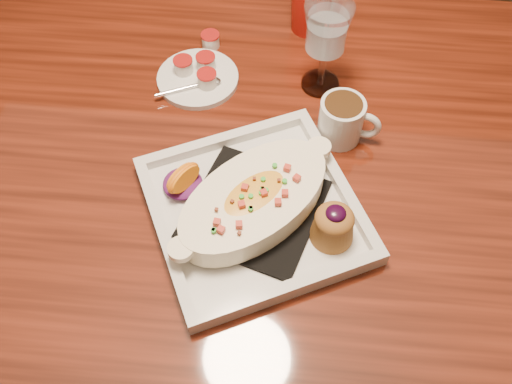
# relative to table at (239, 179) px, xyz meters

# --- Properties ---
(floor) EXTENTS (7.00, 7.00, 0.00)m
(floor) POSITION_rel_table_xyz_m (0.00, 0.00, -0.65)
(floor) COLOR #301E10
(floor) RESTS_ON ground
(table) EXTENTS (1.50, 0.90, 0.75)m
(table) POSITION_rel_table_xyz_m (0.00, 0.00, 0.00)
(table) COLOR maroon
(table) RESTS_ON floor
(chair_far) EXTENTS (0.42, 0.42, 0.93)m
(chair_far) POSITION_rel_table_xyz_m (-0.00, 0.63, -0.15)
(chair_far) COLOR black
(chair_far) RESTS_ON floor
(plate) EXTENTS (0.42, 0.42, 0.08)m
(plate) POSITION_rel_table_xyz_m (0.05, -0.14, 0.13)
(plate) COLOR silver
(plate) RESTS_ON table
(coffee_mug) EXTENTS (0.11, 0.08, 0.08)m
(coffee_mug) POSITION_rel_table_xyz_m (0.18, 0.04, 0.14)
(coffee_mug) COLOR silver
(coffee_mug) RESTS_ON table
(goblet) EXTENTS (0.09, 0.09, 0.18)m
(goblet) POSITION_rel_table_xyz_m (0.14, 0.16, 0.22)
(goblet) COLOR silver
(goblet) RESTS_ON table
(saucer) EXTENTS (0.15, 0.15, 0.10)m
(saucer) POSITION_rel_table_xyz_m (-0.09, 0.15, 0.11)
(saucer) COLOR silver
(saucer) RESTS_ON table
(creamer_loose) EXTENTS (0.04, 0.04, 0.03)m
(creamer_loose) POSITION_rel_table_xyz_m (-0.08, 0.25, 0.11)
(creamer_loose) COLOR silver
(creamer_loose) RESTS_ON table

